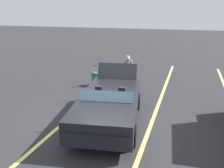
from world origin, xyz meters
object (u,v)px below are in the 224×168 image
convertible_car (108,108)px  suitcase_medium_bright (96,79)px  suitcase_small_carryon (123,81)px  suitcase_large_black (108,82)px  duffel_bag (110,81)px  traveler_person (127,72)px

convertible_car → suitcase_medium_bright: 4.27m
suitcase_medium_bright → suitcase_small_carryon: suitcase_medium_bright is taller
convertible_car → suitcase_large_black: bearing=-170.5°
suitcase_small_carryon → duffel_bag: suitcase_small_carryon is taller
suitcase_medium_bright → duffel_bag: (-0.47, 0.52, -0.16)m
duffel_bag → suitcase_medium_bright: bearing=-47.9°
suitcase_large_black → suitcase_small_carryon: (-0.75, 0.50, -0.11)m
suitcase_large_black → duffel_bag: size_ratio=1.08×
suitcase_small_carryon → duffel_bag: size_ratio=1.27×
traveler_person → duffel_bag: bearing=-164.1°
convertible_car → suitcase_medium_bright: size_ratio=4.35×
convertible_car → traveler_person: bearing=174.6°
convertible_car → suitcase_small_carryon: bearing=179.7°
suitcase_medium_bright → suitcase_large_black: bearing=-98.5°
convertible_car → duffel_bag: convertible_car is taller
suitcase_medium_bright → traveler_person: 1.87m
suitcase_large_black → traveler_person: traveler_person is taller
duffel_bag → suitcase_large_black: bearing=13.8°
suitcase_large_black → traveler_person: size_ratio=0.45×
suitcase_large_black → duffel_bag: 0.93m
convertible_car → traveler_person: (-3.24, -0.24, 0.34)m
suitcase_small_carryon → suitcase_large_black: bearing=-15.7°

